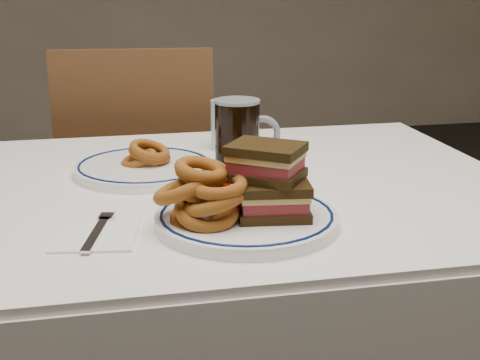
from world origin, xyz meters
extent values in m
cube|color=white|center=(0.00, 0.00, 0.73)|extent=(1.26, 0.86, 0.03)
cylinder|color=#4B2D18|center=(0.54, 0.34, 0.35)|extent=(0.06, 0.06, 0.71)
cube|color=white|center=(0.00, -0.43, 0.65)|extent=(1.26, 0.01, 0.17)
cube|color=white|center=(0.00, 0.43, 0.65)|extent=(1.26, 0.01, 0.17)
cube|color=#4B2D18|center=(-0.04, 0.82, 0.44)|extent=(0.46, 0.46, 0.04)
cylinder|color=#4B2D18|center=(0.16, 0.99, 0.21)|extent=(0.04, 0.04, 0.42)
cylinder|color=#4B2D18|center=(0.13, 0.63, 0.21)|extent=(0.04, 0.04, 0.42)
cylinder|color=#4B2D18|center=(-0.21, 1.02, 0.21)|extent=(0.04, 0.04, 0.42)
cylinder|color=#4B2D18|center=(-0.24, 0.65, 0.21)|extent=(0.04, 0.04, 0.42)
cube|color=#4B2D18|center=(-0.06, 0.63, 0.70)|extent=(0.43, 0.06, 0.47)
cylinder|color=white|center=(0.07, -0.22, 0.76)|extent=(0.29, 0.29, 0.02)
torus|color=#091949|center=(0.07, -0.22, 0.77)|extent=(0.27, 0.27, 0.01)
cube|color=black|center=(0.11, -0.24, 0.78)|extent=(0.12, 0.10, 0.01)
cube|color=maroon|center=(0.11, -0.24, 0.79)|extent=(0.11, 0.09, 0.02)
cube|color=#DAB961|center=(0.11, -0.24, 0.81)|extent=(0.11, 0.09, 0.01)
cube|color=black|center=(0.11, -0.24, 0.82)|extent=(0.12, 0.10, 0.01)
cube|color=black|center=(0.10, -0.23, 0.83)|extent=(0.14, 0.13, 0.01)
cube|color=maroon|center=(0.10, -0.23, 0.85)|extent=(0.13, 0.12, 0.02)
cube|color=#DAB961|center=(0.10, -0.23, 0.86)|extent=(0.13, 0.13, 0.01)
cube|color=black|center=(0.10, -0.23, 0.87)|extent=(0.14, 0.13, 0.01)
torus|color=maroon|center=(-0.01, -0.24, 0.78)|extent=(0.10, 0.09, 0.06)
torus|color=maroon|center=(0.00, -0.25, 0.79)|extent=(0.10, 0.10, 0.06)
torus|color=maroon|center=(0.02, -0.25, 0.80)|extent=(0.11, 0.10, 0.06)
torus|color=maroon|center=(0.00, -0.22, 0.81)|extent=(0.09, 0.09, 0.05)
torus|color=maroon|center=(-0.03, -0.22, 0.82)|extent=(0.11, 0.10, 0.07)
torus|color=maroon|center=(0.02, -0.25, 0.83)|extent=(0.09, 0.09, 0.03)
torus|color=maroon|center=(0.01, -0.21, 0.84)|extent=(0.09, 0.09, 0.04)
torus|color=maroon|center=(0.00, -0.23, 0.85)|extent=(0.08, 0.08, 0.04)
cylinder|color=white|center=(0.04, -0.15, 0.78)|extent=(0.05, 0.05, 0.03)
cylinder|color=#830602|center=(0.04, -0.15, 0.80)|extent=(0.04, 0.04, 0.01)
cylinder|color=black|center=(0.11, 0.06, 0.82)|extent=(0.09, 0.09, 0.14)
cylinder|color=gray|center=(0.11, 0.06, 0.89)|extent=(0.09, 0.09, 0.01)
torus|color=gray|center=(0.16, 0.06, 0.83)|extent=(0.07, 0.01, 0.07)
cylinder|color=#A6C6D7|center=(0.13, 0.25, 0.81)|extent=(0.07, 0.07, 0.11)
cylinder|color=white|center=(-0.06, 0.10, 0.76)|extent=(0.27, 0.27, 0.02)
torus|color=#091949|center=(-0.06, 0.10, 0.77)|extent=(0.26, 0.26, 0.01)
torus|color=maroon|center=(-0.07, 0.11, 0.78)|extent=(0.08, 0.08, 0.04)
torus|color=maroon|center=(-0.05, 0.11, 0.79)|extent=(0.09, 0.09, 0.05)
torus|color=maroon|center=(-0.05, 0.10, 0.80)|extent=(0.09, 0.08, 0.05)
cube|color=white|center=(-0.16, -0.22, 0.75)|extent=(0.14, 0.14, 0.00)
cube|color=silver|center=(-0.16, -0.22, 0.76)|extent=(0.05, 0.14, 0.00)
cube|color=silver|center=(-0.14, -0.15, 0.76)|extent=(0.03, 0.04, 0.00)
camera|label=1|loc=(-0.14, -1.17, 1.13)|focal=50.00mm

